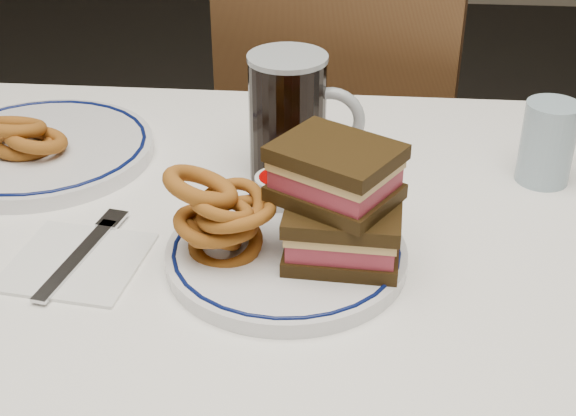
# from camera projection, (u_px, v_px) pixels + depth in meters

# --- Properties ---
(dining_table) EXTENTS (1.27, 0.87, 0.75)m
(dining_table) POSITION_uv_depth(u_px,v_px,m) (232.00, 311.00, 0.97)
(dining_table) COLOR white
(dining_table) RESTS_ON floor
(chair_far) EXTENTS (0.56, 0.56, 0.99)m
(chair_far) POSITION_uv_depth(u_px,v_px,m) (347.00, 131.00, 1.65)
(chair_far) COLOR #412514
(chair_far) RESTS_ON floor
(main_plate) EXTENTS (0.26, 0.26, 0.02)m
(main_plate) POSITION_uv_depth(u_px,v_px,m) (286.00, 254.00, 0.87)
(main_plate) COLOR silver
(main_plate) RESTS_ON dining_table
(reuben_sandwich) EXTENTS (0.15, 0.14, 0.12)m
(reuben_sandwich) POSITION_uv_depth(u_px,v_px,m) (339.00, 203.00, 0.83)
(reuben_sandwich) COLOR black
(reuben_sandwich) RESTS_ON main_plate
(onion_rings_main) EXTENTS (0.13, 0.10, 0.12)m
(onion_rings_main) POSITION_uv_depth(u_px,v_px,m) (219.00, 218.00, 0.84)
(onion_rings_main) COLOR #68370D
(onion_rings_main) RESTS_ON main_plate
(ketchup_ramekin) EXTENTS (0.06, 0.06, 0.03)m
(ketchup_ramekin) POSITION_uv_depth(u_px,v_px,m) (279.00, 187.00, 0.94)
(ketchup_ramekin) COLOR silver
(ketchup_ramekin) RESTS_ON main_plate
(beer_mug) EXTENTS (0.15, 0.10, 0.16)m
(beer_mug) POSITION_uv_depth(u_px,v_px,m) (290.00, 117.00, 1.00)
(beer_mug) COLOR black
(beer_mug) RESTS_ON dining_table
(water_glass) EXTENTS (0.07, 0.07, 0.11)m
(water_glass) POSITION_uv_depth(u_px,v_px,m) (547.00, 143.00, 1.00)
(water_glass) COLOR #8FA9B8
(water_glass) RESTS_ON dining_table
(far_plate) EXTENTS (0.30, 0.30, 0.02)m
(far_plate) POSITION_uv_depth(u_px,v_px,m) (40.00, 149.00, 1.08)
(far_plate) COLOR silver
(far_plate) RESTS_ON dining_table
(onion_rings_far) EXTENTS (0.12, 0.10, 0.06)m
(onion_rings_far) POSITION_uv_depth(u_px,v_px,m) (23.00, 136.00, 1.05)
(onion_rings_far) COLOR #68370D
(onion_rings_far) RESTS_ON far_plate
(napkin_fork) EXTENTS (0.15, 0.18, 0.01)m
(napkin_fork) POSITION_uv_depth(u_px,v_px,m) (79.00, 259.00, 0.87)
(napkin_fork) COLOR white
(napkin_fork) RESTS_ON dining_table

